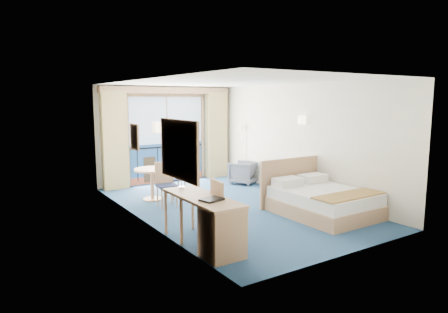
# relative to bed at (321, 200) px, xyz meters

# --- Properties ---
(floor) EXTENTS (6.50, 6.50, 0.00)m
(floor) POSITION_rel_bed_xyz_m (-1.22, 1.51, -0.29)
(floor) COLOR navy
(floor) RESTS_ON ground
(room_walls) EXTENTS (4.04, 6.54, 2.72)m
(room_walls) POSITION_rel_bed_xyz_m (-1.22, 1.51, 1.48)
(room_walls) COLOR white
(room_walls) RESTS_ON ground
(balcony_door) EXTENTS (2.36, 0.03, 2.52)m
(balcony_door) POSITION_rel_bed_xyz_m (-1.22, 4.73, 0.85)
(balcony_door) COLOR navy
(balcony_door) RESTS_ON room_walls
(curtain_left) EXTENTS (0.65, 0.22, 2.55)m
(curtain_left) POSITION_rel_bed_xyz_m (-2.77, 4.58, 0.98)
(curtain_left) COLOR tan
(curtain_left) RESTS_ON room_walls
(curtain_right) EXTENTS (0.65, 0.22, 2.55)m
(curtain_right) POSITION_rel_bed_xyz_m (0.33, 4.58, 0.98)
(curtain_right) COLOR tan
(curtain_right) RESTS_ON room_walls
(pelmet) EXTENTS (3.80, 0.25, 0.18)m
(pelmet) POSITION_rel_bed_xyz_m (-1.22, 4.61, 2.29)
(pelmet) COLOR tan
(pelmet) RESTS_ON room_walls
(mirror) EXTENTS (0.05, 1.25, 0.95)m
(mirror) POSITION_rel_bed_xyz_m (-3.19, 0.01, 1.26)
(mirror) COLOR tan
(mirror) RESTS_ON room_walls
(wall_print) EXTENTS (0.04, 0.42, 0.52)m
(wall_print) POSITION_rel_bed_xyz_m (-3.19, 1.96, 1.31)
(wall_print) COLOR tan
(wall_print) RESTS_ON room_walls
(sconce_left) EXTENTS (0.18, 0.18, 0.18)m
(sconce_left) POSITION_rel_bed_xyz_m (-3.16, 0.91, 1.56)
(sconce_left) COLOR #FCE3B0
(sconce_left) RESTS_ON room_walls
(sconce_right) EXTENTS (0.18, 0.18, 0.18)m
(sconce_right) POSITION_rel_bed_xyz_m (0.72, 1.36, 1.56)
(sconce_right) COLOR #FCE3B0
(sconce_right) RESTS_ON room_walls
(bed) EXTENTS (1.67, 1.99, 1.05)m
(bed) POSITION_rel_bed_xyz_m (0.00, 0.00, 0.00)
(bed) COLOR tan
(bed) RESTS_ON ground
(nightstand) EXTENTS (0.44, 0.42, 0.58)m
(nightstand) POSITION_rel_bed_xyz_m (0.54, 1.40, -0.01)
(nightstand) COLOR #A47857
(nightstand) RESTS_ON ground
(phone) EXTENTS (0.20, 0.15, 0.09)m
(phone) POSITION_rel_bed_xyz_m (0.59, 1.44, 0.33)
(phone) COLOR beige
(phone) RESTS_ON nightstand
(armchair) EXTENTS (0.91, 0.92, 0.62)m
(armchair) POSITION_rel_bed_xyz_m (0.43, 3.32, 0.02)
(armchair) COLOR #3F434C
(armchair) RESTS_ON ground
(floor_lamp) EXTENTS (0.22, 0.22, 1.60)m
(floor_lamp) POSITION_rel_bed_xyz_m (0.66, 3.73, 0.92)
(floor_lamp) COLOR silver
(floor_lamp) RESTS_ON ground
(desk) EXTENTS (0.59, 1.73, 0.81)m
(desk) POSITION_rel_bed_xyz_m (-2.91, -0.68, 0.15)
(desk) COLOR tan
(desk) RESTS_ON ground
(desk_chair) EXTENTS (0.52, 0.52, 1.05)m
(desk_chair) POSITION_rel_bed_xyz_m (-2.56, -0.31, 0.30)
(desk_chair) COLOR #1F2749
(desk_chair) RESTS_ON ground
(folder) EXTENTS (0.38, 0.32, 0.03)m
(folder) POSITION_rel_bed_xyz_m (-2.91, -0.51, 0.53)
(folder) COLOR black
(folder) RESTS_ON desk
(desk_lamp) EXTENTS (0.11, 0.11, 0.43)m
(desk_lamp) POSITION_rel_bed_xyz_m (-2.92, 0.46, 0.83)
(desk_lamp) COLOR silver
(desk_lamp) RESTS_ON desk
(round_table) EXTENTS (0.82, 0.82, 0.74)m
(round_table) POSITION_rel_bed_xyz_m (-2.42, 3.00, 0.27)
(round_table) COLOR tan
(round_table) RESTS_ON ground
(table_chair_a) EXTENTS (0.43, 0.42, 0.92)m
(table_chair_a) POSITION_rel_bed_xyz_m (-1.89, 3.00, 0.23)
(table_chair_a) COLOR #1F2749
(table_chair_a) RESTS_ON ground
(table_chair_b) EXTENTS (0.46, 0.47, 0.96)m
(table_chair_b) POSITION_rel_bed_xyz_m (-2.36, 2.36, 0.25)
(table_chair_b) COLOR #1F2749
(table_chair_b) RESTS_ON ground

